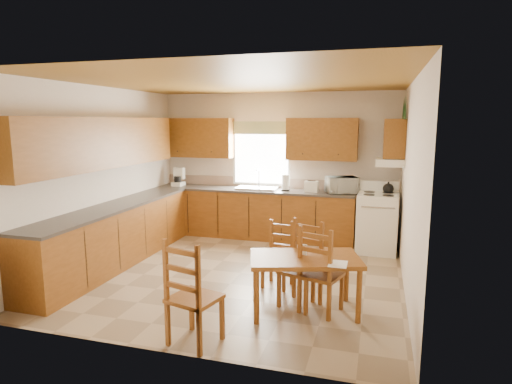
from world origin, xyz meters
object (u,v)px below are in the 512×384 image
(microwave, at_px, (341,185))
(dining_table, at_px, (304,284))
(chair_near_left, at_px, (195,291))
(stove, at_px, (377,223))
(chair_near_right, at_px, (321,269))
(chair_far_right, at_px, (300,265))
(chair_far_left, at_px, (277,255))

(microwave, relative_size, dining_table, 0.39)
(microwave, height_order, dining_table, microwave)
(chair_near_left, bearing_deg, stove, -100.56)
(microwave, height_order, chair_near_left, microwave)
(chair_near_right, relative_size, chair_far_right, 1.01)
(chair_near_left, bearing_deg, chair_near_right, -121.82)
(chair_near_right, bearing_deg, chair_far_right, 1.73)
(stove, relative_size, chair_far_right, 0.96)
(chair_near_right, height_order, chair_far_right, chair_near_right)
(stove, relative_size, chair_far_left, 1.12)
(microwave, relative_size, chair_far_right, 0.48)
(chair_near_left, xyz_separation_m, chair_far_right, (0.84, 1.13, -0.03))
(chair_far_left, height_order, chair_far_right, chair_far_right)
(dining_table, xyz_separation_m, chair_far_right, (-0.08, 0.14, 0.18))
(stove, distance_m, dining_table, 2.76)
(dining_table, height_order, chair_near_right, chair_near_right)
(stove, height_order, dining_table, stove)
(dining_table, height_order, chair_far_left, chair_far_left)
(stove, height_order, chair_far_left, stove)
(microwave, xyz_separation_m, dining_table, (-0.14, -2.94, -0.74))
(chair_near_right, xyz_separation_m, chair_far_left, (-0.65, 0.60, -0.08))
(microwave, height_order, chair_near_right, microwave)
(microwave, xyz_separation_m, chair_near_right, (0.04, -2.88, -0.56))
(stove, xyz_separation_m, chair_far_right, (-0.85, -2.50, 0.02))
(chair_far_right, bearing_deg, stove, 91.33)
(chair_near_left, xyz_separation_m, chair_near_right, (1.10, 1.05, -0.03))
(stove, distance_m, microwave, 0.91)
(dining_table, distance_m, chair_near_right, 0.26)
(stove, bearing_deg, chair_far_left, -119.90)
(dining_table, bearing_deg, chair_far_left, 108.27)
(microwave, relative_size, chair_near_right, 0.47)
(stove, height_order, microwave, microwave)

